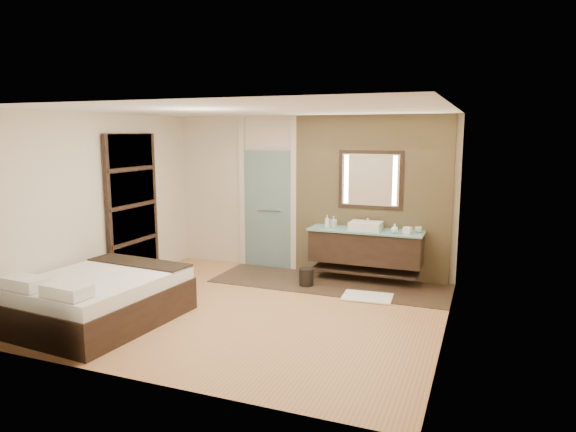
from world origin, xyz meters
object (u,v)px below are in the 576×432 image
at_px(mirror_unit, 370,180).
at_px(waste_bin, 306,277).
at_px(vanity, 365,247).
at_px(bed, 100,298).

height_order(mirror_unit, waste_bin, mirror_unit).
bearing_deg(mirror_unit, vanity, -90.00).
bearing_deg(bed, vanity, 52.40).
relative_size(vanity, waste_bin, 6.49).
height_order(bed, waste_bin, bed).
relative_size(mirror_unit, waste_bin, 3.72).
xyz_separation_m(vanity, bed, (-2.75, -3.04, -0.27)).
bearing_deg(waste_bin, vanity, 35.93).
relative_size(vanity, mirror_unit, 1.75).
height_order(mirror_unit, bed, mirror_unit).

